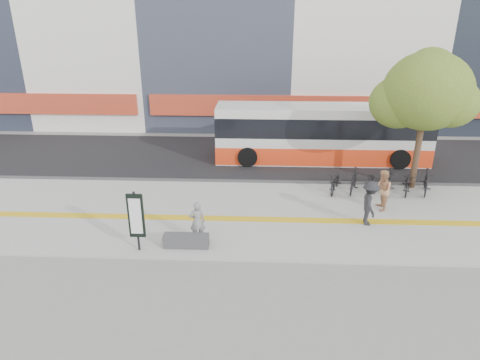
{
  "coord_description": "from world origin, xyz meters",
  "views": [
    {
      "loc": [
        -0.13,
        -13.9,
        7.72
      ],
      "look_at": [
        -0.84,
        2.0,
        1.36
      ],
      "focal_mm": 31.15,
      "sensor_mm": 36.0,
      "label": 1
    }
  ],
  "objects_px": {
    "pedestrian_tan": "(382,191)",
    "seated_woman": "(197,222)",
    "signboard": "(136,217)",
    "pedestrian_dark": "(370,203)",
    "bus": "(321,135)",
    "bench": "(186,241)",
    "street_tree": "(425,93)"
  },
  "relations": [
    {
      "from": "pedestrian_dark",
      "to": "bus",
      "type": "bearing_deg",
      "value": 7.76
    },
    {
      "from": "bench",
      "to": "seated_woman",
      "type": "bearing_deg",
      "value": 49.3
    },
    {
      "from": "signboard",
      "to": "pedestrian_dark",
      "type": "relative_size",
      "value": 1.24
    },
    {
      "from": "bench",
      "to": "bus",
      "type": "relative_size",
      "value": 0.14
    },
    {
      "from": "bench",
      "to": "street_tree",
      "type": "relative_size",
      "value": 0.25
    },
    {
      "from": "seated_woman",
      "to": "pedestrian_tan",
      "type": "xyz_separation_m",
      "value": [
        7.27,
        2.91,
        0.1
      ]
    },
    {
      "from": "seated_woman",
      "to": "pedestrian_dark",
      "type": "xyz_separation_m",
      "value": [
        6.44,
        1.59,
        0.12
      ]
    },
    {
      "from": "bench",
      "to": "pedestrian_dark",
      "type": "height_order",
      "value": "pedestrian_dark"
    },
    {
      "from": "signboard",
      "to": "pedestrian_tan",
      "type": "distance_m",
      "value": 9.93
    },
    {
      "from": "street_tree",
      "to": "bus",
      "type": "xyz_separation_m",
      "value": [
        -3.82,
        3.68,
        -3.01
      ]
    },
    {
      "from": "bench",
      "to": "signboard",
      "type": "bearing_deg",
      "value": -169.19
    },
    {
      "from": "pedestrian_tan",
      "to": "seated_woman",
      "type": "bearing_deg",
      "value": -67.38
    },
    {
      "from": "bus",
      "to": "seated_woman",
      "type": "distance_m",
      "value": 10.86
    },
    {
      "from": "pedestrian_tan",
      "to": "bus",
      "type": "bearing_deg",
      "value": -164.47
    },
    {
      "from": "seated_woman",
      "to": "bench",
      "type": "bearing_deg",
      "value": 38.69
    },
    {
      "from": "signboard",
      "to": "street_tree",
      "type": "distance_m",
      "value": 13.4
    },
    {
      "from": "bench",
      "to": "street_tree",
      "type": "bearing_deg",
      "value": 31.62
    },
    {
      "from": "seated_woman",
      "to": "pedestrian_tan",
      "type": "relative_size",
      "value": 0.88
    },
    {
      "from": "seated_woman",
      "to": "pedestrian_tan",
      "type": "distance_m",
      "value": 7.83
    },
    {
      "from": "signboard",
      "to": "pedestrian_tan",
      "type": "height_order",
      "value": "signboard"
    },
    {
      "from": "seated_woman",
      "to": "pedestrian_dark",
      "type": "distance_m",
      "value": 6.63
    },
    {
      "from": "bench",
      "to": "bus",
      "type": "xyz_separation_m",
      "value": [
        5.96,
        9.7,
        1.2
      ]
    },
    {
      "from": "bench",
      "to": "street_tree",
      "type": "height_order",
      "value": "street_tree"
    },
    {
      "from": "signboard",
      "to": "street_tree",
      "type": "relative_size",
      "value": 0.35
    },
    {
      "from": "signboard",
      "to": "street_tree",
      "type": "bearing_deg",
      "value": 29.07
    },
    {
      "from": "seated_woman",
      "to": "signboard",
      "type": "bearing_deg",
      "value": 9.66
    },
    {
      "from": "bus",
      "to": "pedestrian_dark",
      "type": "xyz_separation_m",
      "value": [
        0.84,
        -7.7,
        -0.54
      ]
    },
    {
      "from": "bus",
      "to": "street_tree",
      "type": "bearing_deg",
      "value": -43.9
    },
    {
      "from": "pedestrian_dark",
      "to": "pedestrian_tan",
      "type": "bearing_deg",
      "value": -30.62
    },
    {
      "from": "seated_woman",
      "to": "pedestrian_tan",
      "type": "bearing_deg",
      "value": -168.79
    },
    {
      "from": "bench",
      "to": "pedestrian_dark",
      "type": "xyz_separation_m",
      "value": [
        6.8,
        2.0,
        0.66
      ]
    },
    {
      "from": "street_tree",
      "to": "seated_woman",
      "type": "height_order",
      "value": "street_tree"
    }
  ]
}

